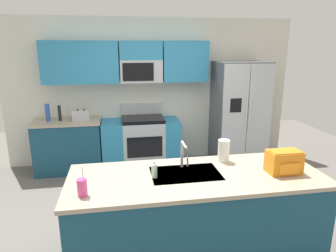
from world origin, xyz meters
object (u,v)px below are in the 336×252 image
object	(u,v)px
refrigerator	(239,113)
bottle_blue	(48,113)
soap_dispenser	(154,171)
pepper_mill	(60,113)
paper_towel_roll	(224,151)
range_oven	(141,142)
sink_faucet	(183,152)
drink_cup_pink	(82,187)
toaster	(81,115)
backpack	(284,161)

from	to	relation	value
refrigerator	bottle_blue	size ratio (longest dim) A/B	6.41
refrigerator	soap_dispenser	world-z (taller)	refrigerator
pepper_mill	soap_dispenser	size ratio (longest dim) A/B	1.52
bottle_blue	paper_towel_roll	xyz separation A→B (m)	(2.26, -2.21, -0.02)
range_oven	sink_faucet	world-z (taller)	sink_faucet
range_oven	paper_towel_roll	distance (m)	2.39
refrigerator	drink_cup_pink	bearing A→B (deg)	-133.10
drink_cup_pink	soap_dispenser	xyz separation A→B (m)	(0.64, 0.25, -0.01)
paper_towel_roll	toaster	bearing A→B (deg)	128.64
soap_dispenser	drink_cup_pink	bearing A→B (deg)	-158.39
pepper_mill	backpack	xyz separation A→B (m)	(2.56, -2.59, -0.01)
pepper_mill	sink_faucet	world-z (taller)	sink_faucet
range_oven	toaster	xyz separation A→B (m)	(-1.00, -0.05, 0.55)
bottle_blue	drink_cup_pink	xyz separation A→B (m)	(0.83, -2.75, -0.07)
sink_faucet	paper_towel_roll	distance (m)	0.49
range_oven	bottle_blue	bearing A→B (deg)	179.94
toaster	bottle_blue	bearing A→B (deg)	174.30
drink_cup_pink	refrigerator	bearing A→B (deg)	46.90
refrigerator	backpack	bearing A→B (deg)	-103.14
bottle_blue	soap_dispenser	distance (m)	2.90
pepper_mill	sink_faucet	xyz separation A→B (m)	(1.60, -2.31, 0.04)
toaster	paper_towel_roll	bearing A→B (deg)	-51.36
range_oven	bottle_blue	xyz separation A→B (m)	(-1.54, 0.00, 0.60)
paper_towel_roll	backpack	bearing A→B (deg)	-38.88
bottle_blue	sink_faucet	size ratio (longest dim) A/B	1.02
bottle_blue	sink_faucet	bearing A→B (deg)	-52.22
drink_cup_pink	backpack	xyz separation A→B (m)	(1.92, 0.15, 0.04)
drink_cup_pink	soap_dispenser	size ratio (longest dim) A/B	1.59
toaster	paper_towel_roll	xyz separation A→B (m)	(1.72, -2.15, 0.03)
range_oven	drink_cup_pink	distance (m)	2.89
refrigerator	paper_towel_roll	xyz separation A→B (m)	(-1.07, -2.13, 0.09)
range_oven	drink_cup_pink	world-z (taller)	drink_cup_pink
toaster	bottle_blue	size ratio (longest dim) A/B	0.97
sink_faucet	range_oven	bearing A→B (deg)	96.21
refrigerator	sink_faucet	distance (m)	2.72
bottle_blue	backpack	world-z (taller)	bottle_blue
toaster	backpack	size ratio (longest dim) A/B	0.87
bottle_blue	sink_faucet	distance (m)	2.92
refrigerator	sink_faucet	xyz separation A→B (m)	(-1.54, -2.24, 0.14)
pepper_mill	drink_cup_pink	xyz separation A→B (m)	(0.64, -2.75, -0.05)
refrigerator	drink_cup_pink	xyz separation A→B (m)	(-2.50, -2.68, 0.05)
toaster	pepper_mill	bearing A→B (deg)	171.90
bottle_blue	soap_dispenser	xyz separation A→B (m)	(1.47, -2.50, -0.08)
sink_faucet	paper_towel_roll	xyz separation A→B (m)	(0.47, 0.10, -0.05)
range_oven	drink_cup_pink	xyz separation A→B (m)	(-0.71, -2.75, 0.53)
backpack	sink_faucet	bearing A→B (deg)	163.34
range_oven	soap_dispenser	size ratio (longest dim) A/B	8.00
range_oven	paper_towel_roll	world-z (taller)	paper_towel_roll
pepper_mill	soap_dispenser	bearing A→B (deg)	-62.84
paper_towel_roll	pepper_mill	bearing A→B (deg)	133.26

